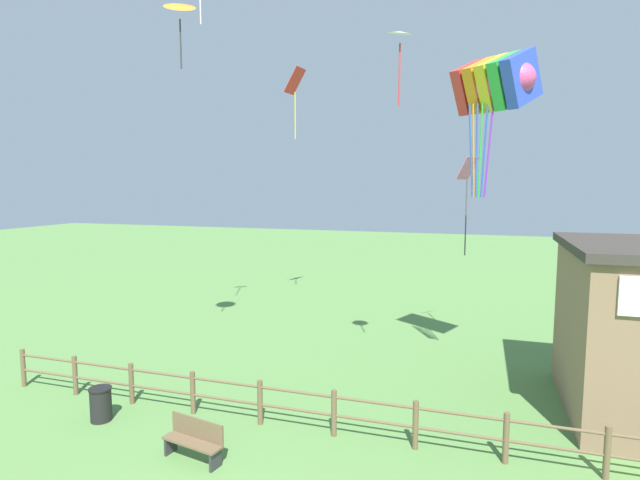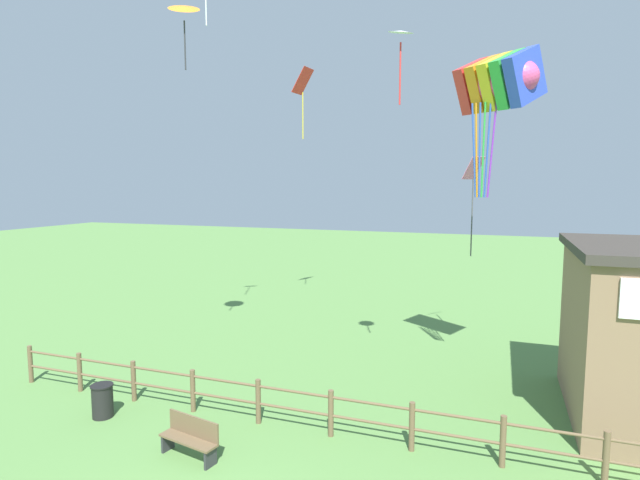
{
  "view_description": "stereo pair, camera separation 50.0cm",
  "coord_description": "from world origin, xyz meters",
  "px_view_note": "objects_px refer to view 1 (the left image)",
  "views": [
    {
      "loc": [
        4.34,
        -6.03,
        6.29
      ],
      "look_at": [
        0.0,
        7.44,
        4.72
      ],
      "focal_mm": 28.0,
      "sensor_mm": 36.0,
      "label": 1
    },
    {
      "loc": [
        4.82,
        -5.87,
        6.29
      ],
      "look_at": [
        0.0,
        7.44,
        4.72
      ],
      "focal_mm": 28.0,
      "sensor_mm": 36.0,
      "label": 2
    }
  ],
  "objects_px": {
    "park_bench_near_fence": "(194,439)",
    "kite_orange_delta": "(180,7)",
    "trash_bin": "(101,404)",
    "kite_red_diamond": "(295,87)",
    "kite_rainbow_parafoil": "(495,83)",
    "kite_white_delta": "(400,38)",
    "kite_pink_diamond": "(467,186)"
  },
  "relations": [
    {
      "from": "trash_bin",
      "to": "kite_rainbow_parafoil",
      "type": "relative_size",
      "value": 0.21
    },
    {
      "from": "trash_bin",
      "to": "kite_rainbow_parafoil",
      "type": "bearing_deg",
      "value": 30.77
    },
    {
      "from": "trash_bin",
      "to": "kite_orange_delta",
      "type": "height_order",
      "value": "kite_orange_delta"
    },
    {
      "from": "park_bench_near_fence",
      "to": "kite_rainbow_parafoil",
      "type": "relative_size",
      "value": 0.36
    },
    {
      "from": "trash_bin",
      "to": "kite_red_diamond",
      "type": "distance_m",
      "value": 16.62
    },
    {
      "from": "kite_rainbow_parafoil",
      "to": "kite_pink_diamond",
      "type": "relative_size",
      "value": 1.15
    },
    {
      "from": "park_bench_near_fence",
      "to": "kite_red_diamond",
      "type": "height_order",
      "value": "kite_red_diamond"
    },
    {
      "from": "kite_red_diamond",
      "to": "kite_white_delta",
      "type": "relative_size",
      "value": 1.6
    },
    {
      "from": "trash_bin",
      "to": "kite_white_delta",
      "type": "xyz_separation_m",
      "value": [
        7.2,
        4.06,
        9.9
      ]
    },
    {
      "from": "kite_red_diamond",
      "to": "kite_pink_diamond",
      "type": "xyz_separation_m",
      "value": [
        8.21,
        -3.3,
        -4.74
      ]
    },
    {
      "from": "kite_orange_delta",
      "to": "kite_red_diamond",
      "type": "bearing_deg",
      "value": 85.07
    },
    {
      "from": "kite_red_diamond",
      "to": "kite_rainbow_parafoil",
      "type": "bearing_deg",
      "value": -37.72
    },
    {
      "from": "park_bench_near_fence",
      "to": "trash_bin",
      "type": "distance_m",
      "value": 3.54
    },
    {
      "from": "kite_red_diamond",
      "to": "kite_white_delta",
      "type": "height_order",
      "value": "kite_red_diamond"
    },
    {
      "from": "kite_red_diamond",
      "to": "kite_white_delta",
      "type": "distance_m",
      "value": 10.9
    },
    {
      "from": "trash_bin",
      "to": "kite_red_diamond",
      "type": "bearing_deg",
      "value": 86.6
    },
    {
      "from": "kite_red_diamond",
      "to": "kite_orange_delta",
      "type": "relative_size",
      "value": 1.48
    },
    {
      "from": "kite_white_delta",
      "to": "kite_pink_diamond",
      "type": "distance_m",
      "value": 7.05
    },
    {
      "from": "kite_white_delta",
      "to": "kite_pink_diamond",
      "type": "relative_size",
      "value": 0.56
    },
    {
      "from": "park_bench_near_fence",
      "to": "kite_white_delta",
      "type": "distance_m",
      "value": 11.67
    },
    {
      "from": "kite_white_delta",
      "to": "kite_rainbow_parafoil",
      "type": "bearing_deg",
      "value": 34.43
    },
    {
      "from": "trash_bin",
      "to": "kite_pink_diamond",
      "type": "distance_m",
      "value": 14.31
    },
    {
      "from": "park_bench_near_fence",
      "to": "kite_pink_diamond",
      "type": "distance_m",
      "value": 13.14
    },
    {
      "from": "kite_pink_diamond",
      "to": "kite_orange_delta",
      "type": "bearing_deg",
      "value": -149.59
    },
    {
      "from": "kite_orange_delta",
      "to": "kite_pink_diamond",
      "type": "bearing_deg",
      "value": 30.41
    },
    {
      "from": "kite_pink_diamond",
      "to": "trash_bin",
      "type": "bearing_deg",
      "value": -133.32
    },
    {
      "from": "park_bench_near_fence",
      "to": "kite_pink_diamond",
      "type": "bearing_deg",
      "value": 61.95
    },
    {
      "from": "park_bench_near_fence",
      "to": "kite_red_diamond",
      "type": "bearing_deg",
      "value": 100.98
    },
    {
      "from": "kite_orange_delta",
      "to": "park_bench_near_fence",
      "type": "bearing_deg",
      "value": -56.63
    },
    {
      "from": "park_bench_near_fence",
      "to": "kite_orange_delta",
      "type": "bearing_deg",
      "value": 123.37
    },
    {
      "from": "kite_pink_diamond",
      "to": "park_bench_near_fence",
      "type": "bearing_deg",
      "value": -118.05
    },
    {
      "from": "trash_bin",
      "to": "kite_orange_delta",
      "type": "xyz_separation_m",
      "value": [
        0.02,
        4.26,
        11.53
      ]
    }
  ]
}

